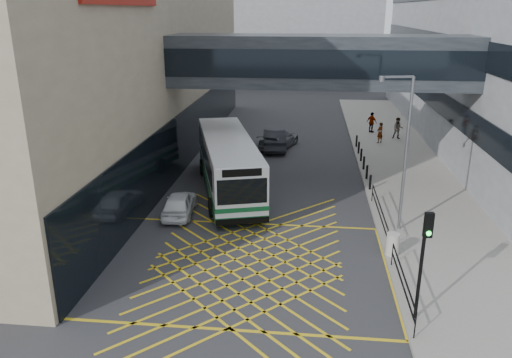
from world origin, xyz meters
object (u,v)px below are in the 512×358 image
(car_dark, at_px, (274,139))
(litter_bin, at_px, (393,244))
(bus, at_px, (228,162))
(car_white, at_px, (180,203))
(traffic_light, at_px, (424,251))
(street_lamp, at_px, (403,145))
(pedestrian_c, at_px, (372,122))
(pedestrian_b, at_px, (398,128))
(car_silver, at_px, (279,138))
(pedestrian_a, at_px, (380,133))

(car_dark, distance_m, litter_bin, 18.85)
(bus, relative_size, car_white, 2.99)
(car_dark, distance_m, traffic_light, 23.65)
(litter_bin, bearing_deg, street_lamp, 78.31)
(car_dark, relative_size, pedestrian_c, 2.90)
(bus, relative_size, pedestrian_b, 6.81)
(car_silver, bearing_deg, litter_bin, 126.22)
(traffic_light, bearing_deg, car_white, 133.25)
(pedestrian_c, bearing_deg, bus, 100.70)
(bus, height_order, car_white, bus)
(car_silver, height_order, litter_bin, car_silver)
(traffic_light, distance_m, pedestrian_c, 28.59)
(traffic_light, height_order, pedestrian_c, traffic_light)
(pedestrian_b, bearing_deg, street_lamp, -95.04)
(street_lamp, bearing_deg, car_dark, 101.82)
(litter_bin, distance_m, pedestrian_c, 23.64)
(pedestrian_c, bearing_deg, pedestrian_a, 137.67)
(car_dark, distance_m, street_lamp, 16.91)
(traffic_light, relative_size, pedestrian_a, 2.45)
(bus, relative_size, pedestrian_c, 6.83)
(bus, xyz_separation_m, litter_bin, (8.58, -7.82, -1.12))
(car_dark, bearing_deg, pedestrian_c, -150.03)
(bus, height_order, pedestrian_c, bus)
(litter_bin, xyz_separation_m, pedestrian_b, (3.54, 21.38, 0.39))
(pedestrian_a, relative_size, pedestrian_b, 0.94)
(bus, distance_m, pedestrian_b, 18.20)
(pedestrian_c, bearing_deg, pedestrian_b, 174.61)
(traffic_light, height_order, litter_bin, traffic_light)
(car_dark, bearing_deg, pedestrian_a, -171.09)
(car_dark, height_order, street_lamp, street_lamp)
(car_silver, bearing_deg, pedestrian_b, -144.13)
(pedestrian_a, bearing_deg, pedestrian_b, -178.40)
(car_dark, height_order, traffic_light, traffic_light)
(car_dark, height_order, pedestrian_a, pedestrian_a)
(pedestrian_b, bearing_deg, bus, -127.76)
(litter_bin, bearing_deg, car_white, 160.25)
(car_white, relative_size, street_lamp, 0.54)
(car_white, bearing_deg, street_lamp, 170.70)
(bus, relative_size, litter_bin, 12.26)
(bus, xyz_separation_m, pedestrian_a, (10.47, 12.09, -0.78))
(car_white, bearing_deg, car_dark, -110.24)
(car_silver, relative_size, traffic_light, 1.20)
(pedestrian_b, xyz_separation_m, pedestrian_c, (-1.90, 2.19, -0.00))
(car_silver, distance_m, pedestrian_a, 8.30)
(car_dark, xyz_separation_m, pedestrian_c, (8.16, 5.89, 0.24))
(pedestrian_b, bearing_deg, car_silver, -157.42)
(bus, bearing_deg, litter_bin, -58.26)
(pedestrian_a, bearing_deg, car_dark, -25.58)
(car_white, distance_m, car_silver, 14.97)
(car_white, height_order, street_lamp, street_lamp)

